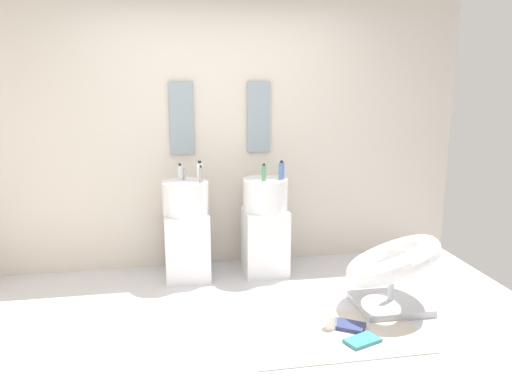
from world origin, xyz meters
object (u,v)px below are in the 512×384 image
at_px(coffee_mug, 331,321).
at_px(soap_bottle_blue, 281,171).
at_px(soap_bottle_green, 264,173).
at_px(soap_bottle_white, 200,171).
at_px(magazine_navy, 346,325).
at_px(pedestal_sink_right, 265,225).
at_px(soap_bottle_clear, 180,172).
at_px(lounge_chair, 392,267).
at_px(pedestal_sink_left, 187,230).
at_px(soap_bottle_grey, 201,175).
at_px(magazine_teal, 362,341).

distance_m(coffee_mug, soap_bottle_blue, 1.49).
xyz_separation_m(coffee_mug, soap_bottle_green, (-0.29, 1.11, 0.92)).
relative_size(soap_bottle_white, soap_bottle_green, 1.12).
relative_size(magazine_navy, coffee_mug, 2.53).
distance_m(pedestal_sink_right, coffee_mug, 1.30).
distance_m(coffee_mug, soap_bottle_clear, 1.90).
bearing_deg(lounge_chair, coffee_mug, -155.37).
relative_size(magazine_navy, soap_bottle_green, 1.71).
bearing_deg(lounge_chair, magazine_navy, -149.67).
xyz_separation_m(pedestal_sink_left, pedestal_sink_right, (0.73, 0.00, 0.00)).
bearing_deg(soap_bottle_grey, pedestal_sink_left, 153.19).
xyz_separation_m(soap_bottle_white, soap_bottle_clear, (-0.18, 0.06, -0.01)).
height_order(magazine_teal, soap_bottle_white, soap_bottle_white).
bearing_deg(soap_bottle_white, soap_bottle_grey, -89.22).
xyz_separation_m(lounge_chair, soap_bottle_grey, (-1.44, 0.87, 0.63)).
height_order(lounge_chair, coffee_mug, lounge_chair).
height_order(magazine_teal, soap_bottle_clear, soap_bottle_clear).
distance_m(pedestal_sink_right, magazine_teal, 1.57).
relative_size(coffee_mug, soap_bottle_green, 0.68).
distance_m(lounge_chair, soap_bottle_clear, 2.02).
xyz_separation_m(pedestal_sink_left, soap_bottle_white, (0.14, 0.03, 0.53)).
xyz_separation_m(soap_bottle_grey, soap_bottle_green, (0.56, -0.03, 0.00)).
distance_m(magazine_teal, soap_bottle_grey, 1.96).
xyz_separation_m(lounge_chair, magazine_navy, (-0.48, -0.28, -0.32)).
xyz_separation_m(soap_bottle_green, soap_bottle_clear, (-0.74, 0.19, -0.00)).
bearing_deg(soap_bottle_green, coffee_mug, -75.63).
distance_m(soap_bottle_white, soap_bottle_clear, 0.19).
height_order(pedestal_sink_right, soap_bottle_white, soap_bottle_white).
height_order(magazine_navy, coffee_mug, coffee_mug).
bearing_deg(soap_bottle_clear, pedestal_sink_right, -6.88).
relative_size(soap_bottle_grey, soap_bottle_blue, 0.89).
bearing_deg(lounge_chair, pedestal_sink_right, 131.92).
distance_m(lounge_chair, soap_bottle_grey, 1.80).
bearing_deg(lounge_chair, soap_bottle_grey, 148.84).
bearing_deg(pedestal_sink_left, soap_bottle_grey, -26.81).
xyz_separation_m(coffee_mug, soap_bottle_white, (-0.85, 1.24, 0.93)).
xyz_separation_m(lounge_chair, magazine_teal, (-0.44, -0.51, -0.33)).
relative_size(lounge_chair, soap_bottle_white, 6.10).
xyz_separation_m(pedestal_sink_left, soap_bottle_clear, (-0.04, 0.09, 0.52)).
bearing_deg(soap_bottle_green, lounge_chair, -43.80).
bearing_deg(soap_bottle_clear, pedestal_sink_left, -66.94).
height_order(pedestal_sink_left, soap_bottle_blue, soap_bottle_blue).
bearing_deg(soap_bottle_blue, soap_bottle_clear, 170.87).
xyz_separation_m(magazine_navy, soap_bottle_green, (-0.40, 1.12, 0.96)).
bearing_deg(coffee_mug, magazine_navy, -3.92).
height_order(magazine_navy, soap_bottle_grey, soap_bottle_grey).
height_order(soap_bottle_white, soap_bottle_green, soap_bottle_white).
bearing_deg(soap_bottle_clear, soap_bottle_white, -19.79).
bearing_deg(magazine_teal, lounge_chair, 28.71).
xyz_separation_m(soap_bottle_grey, soap_bottle_blue, (0.74, 0.02, 0.01)).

